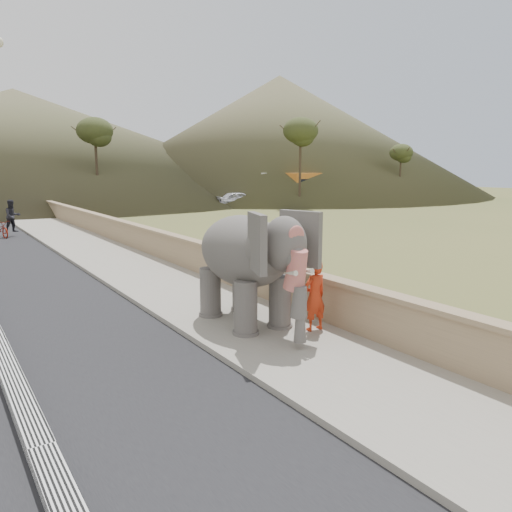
% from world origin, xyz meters
% --- Properties ---
extents(ground, '(160.00, 160.00, 0.00)m').
position_xyz_m(ground, '(0.00, 0.00, 0.00)').
color(ground, olive).
rests_on(ground, ground).
extents(walkway, '(3.00, 120.00, 0.15)m').
position_xyz_m(walkway, '(0.00, 10.00, 0.07)').
color(walkway, '#9E9687').
rests_on(walkway, ground).
extents(parapet, '(0.30, 120.00, 1.10)m').
position_xyz_m(parapet, '(1.65, 10.00, 0.55)').
color(parapet, tan).
rests_on(parapet, ground).
extents(cow, '(1.59, 1.45, 1.25)m').
position_xyz_m(cow, '(9.20, 14.51, 0.63)').
color(cow, brown).
rests_on(cow, ground).
extents(distant_car, '(4.48, 2.52, 1.44)m').
position_xyz_m(distant_car, '(18.16, 33.52, 0.72)').
color(distant_car, silver).
rests_on(distant_car, ground).
extents(bus_white, '(11.26, 5.46, 3.10)m').
position_xyz_m(bus_white, '(26.99, 34.31, 1.55)').
color(bus_white, beige).
rests_on(bus_white, ground).
extents(bus_orange, '(11.06, 2.78, 3.10)m').
position_xyz_m(bus_orange, '(28.78, 32.88, 1.55)').
color(bus_orange, orange).
rests_on(bus_orange, ground).
extents(hill_right, '(56.00, 56.00, 16.00)m').
position_xyz_m(hill_right, '(36.00, 52.00, 8.00)').
color(hill_right, brown).
rests_on(hill_right, ground).
extents(hill_far, '(80.00, 80.00, 14.00)m').
position_xyz_m(hill_far, '(5.00, 70.00, 7.00)').
color(hill_far, brown).
rests_on(hill_far, ground).
extents(elephant_and_man, '(2.15, 3.61, 2.60)m').
position_xyz_m(elephant_and_man, '(0.02, 3.55, 1.44)').
color(elephant_and_man, slate).
rests_on(elephant_and_man, ground).
extents(motorcyclist, '(1.67, 1.84, 1.98)m').
position_xyz_m(motorcyclist, '(-2.55, 23.24, 0.78)').
color(motorcyclist, maroon).
rests_on(motorcyclist, ground).
extents(trees, '(48.24, 41.65, 9.09)m').
position_xyz_m(trees, '(1.76, 28.74, 4.04)').
color(trees, '#473828').
rests_on(trees, ground).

